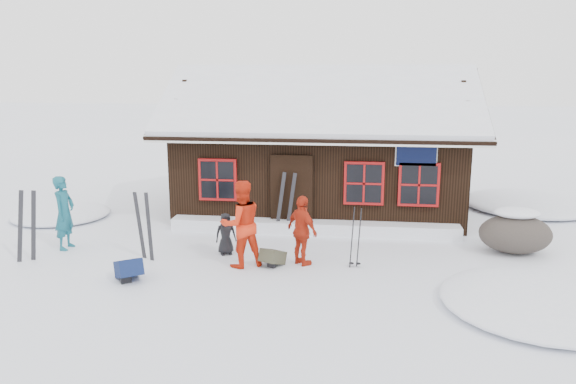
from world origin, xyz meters
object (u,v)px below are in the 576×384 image
skier_teal (64,213)px  ski_pair_left (27,227)px  skier_orange_right (302,231)px  backpack_blue (129,272)px  skier_orange_left (241,224)px  ski_poles (355,238)px  skier_crouched (226,234)px  backpack_olive (273,260)px  boulder (515,233)px

skier_teal → ski_pair_left: 1.03m
skier_orange_right → backpack_blue: bearing=65.9°
skier_orange_left → backpack_blue: size_ratio=3.04×
ski_poles → backpack_blue: ski_poles is taller
skier_crouched → ski_poles: 3.06m
skier_orange_right → backpack_olive: bearing=58.0°
ski_pair_left → backpack_blue: (2.72, -0.87, -0.62)m
skier_orange_right → boulder: skier_orange_right is taller
skier_orange_left → skier_teal: bearing=-39.9°
skier_teal → skier_orange_left: bearing=-98.2°
skier_orange_right → backpack_olive: 0.92m
skier_orange_right → backpack_blue: 3.75m
skier_teal → backpack_blue: skier_teal is taller
skier_orange_right → ski_pair_left: 6.18m
skier_orange_left → ski_pair_left: bearing=-28.1°
ski_pair_left → backpack_olive: (5.52, 0.35, -0.65)m
skier_orange_left → boulder: bearing=164.5°
skier_orange_right → ski_pair_left: size_ratio=0.93×
ski_pair_left → ski_poles: ski_pair_left is taller
skier_orange_right → ski_poles: (1.16, -0.00, -0.13)m
skier_crouched → ski_pair_left: 4.44m
skier_crouched → ski_poles: bearing=-32.8°
ski_poles → backpack_olive: bearing=-175.0°
ski_pair_left → backpack_blue: size_ratio=2.67×
skier_crouched → ski_poles: (3.01, -0.51, 0.16)m
backpack_blue → skier_teal: bearing=106.2°
backpack_olive → ski_pair_left: bearing=-150.6°
skier_teal → boulder: skier_teal is taller
backpack_blue → backpack_olive: backpack_blue is taller
skier_orange_left → backpack_olive: bearing=157.1°
skier_orange_right → skier_orange_left: bearing=55.1°
backpack_blue → ski_pair_left: bearing=126.3°
skier_teal → skier_crouched: bearing=-88.4°
skier_orange_left → skier_crouched: size_ratio=1.95×
skier_orange_left → backpack_blue: bearing=-3.1°
ski_pair_left → backpack_blue: ski_pair_left is taller
skier_crouched → ski_pair_left: size_ratio=0.59×
skier_teal → backpack_olive: 5.22m
skier_teal → backpack_blue: bearing=-127.3°
skier_orange_right → ski_poles: skier_orange_right is taller
skier_teal → ski_poles: (6.94, -0.44, -0.24)m
backpack_blue → skier_orange_left: bearing=-7.9°
ski_poles → backpack_olive: 1.88m
skier_crouched → boulder: (6.73, 0.97, 0.00)m
skier_teal → ski_poles: skier_teal is taller
skier_orange_left → ski_poles: 2.50m
skier_orange_left → backpack_blue: (-2.13, -1.13, -0.79)m
skier_teal → skier_orange_right: skier_teal is taller
ski_pair_left → skier_teal: bearing=49.5°
skier_orange_left → ski_pair_left: (-4.85, -0.26, -0.17)m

